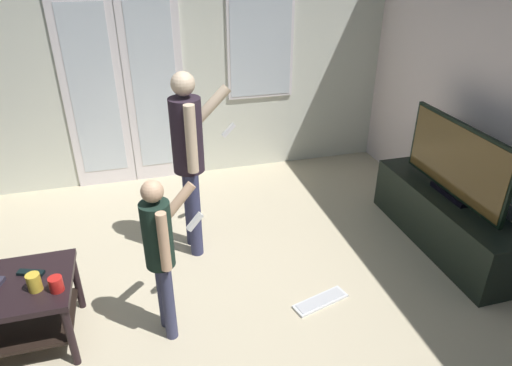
{
  "coord_description": "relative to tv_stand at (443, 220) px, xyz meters",
  "views": [
    {
      "loc": [
        -0.02,
        -2.31,
        2.39
      ],
      "look_at": [
        0.69,
        0.3,
        0.96
      ],
      "focal_mm": 31.75,
      "sensor_mm": 36.0,
      "label": 1
    }
  ],
  "objects": [
    {
      "name": "person_adult",
      "position": [
        -2.12,
        0.51,
        0.7
      ],
      "size": [
        0.56,
        0.45,
        1.57
      ],
      "color": "#333659",
      "rests_on": "ground_plane"
    },
    {
      "name": "person_child",
      "position": [
        -2.44,
        -0.41,
        0.46
      ],
      "size": [
        0.41,
        0.37,
        1.18
      ],
      "color": "#3C3E5E",
      "rests_on": "ground_plane"
    },
    {
      "name": "tv_remote_black",
      "position": [
        -3.27,
        -0.19,
        0.27
      ],
      "size": [
        0.18,
        0.11,
        0.02
      ],
      "primitive_type": "cube",
      "rotation": [
        0.0,
        0.0,
        -0.35
      ],
      "color": "black",
      "rests_on": "coffee_table"
    },
    {
      "name": "wall_back_with_doors",
      "position": [
        -2.43,
        2.03,
        1.06
      ],
      "size": [
        5.67,
        0.09,
        2.67
      ],
      "color": "silver",
      "rests_on": "ground_plane"
    },
    {
      "name": "loose_keyboard",
      "position": [
        -1.32,
        -0.43,
        -0.23
      ],
      "size": [
        0.46,
        0.24,
        0.02
      ],
      "color": "white",
      "rests_on": "ground_plane"
    },
    {
      "name": "tv_stand",
      "position": [
        0.0,
        0.0,
        0.0
      ],
      "size": [
        0.42,
        1.6,
        0.49
      ],
      "color": "black",
      "rests_on": "ground_plane"
    },
    {
      "name": "cup_near_edge",
      "position": [
        -3.09,
        -0.4,
        0.3
      ],
      "size": [
        0.09,
        0.09,
        0.1
      ],
      "primitive_type": "cylinder",
      "color": "red",
      "rests_on": "coffee_table"
    },
    {
      "name": "cup_by_laptop",
      "position": [
        -3.22,
        -0.36,
        0.31
      ],
      "size": [
        0.08,
        0.08,
        0.12
      ],
      "primitive_type": "cylinder",
      "color": "gold",
      "rests_on": "coffee_table"
    },
    {
      "name": "ground_plane",
      "position": [
        -2.45,
        -0.5,
        -0.25
      ],
      "size": [
        5.67,
        5.12,
        0.02
      ],
      "primitive_type": "cube",
      "color": "beige"
    },
    {
      "name": "flat_screen_tv",
      "position": [
        -0.0,
        0.0,
        0.57
      ],
      "size": [
        0.08,
        1.2,
        0.65
      ],
      "color": "black",
      "rests_on": "tv_stand"
    }
  ]
}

